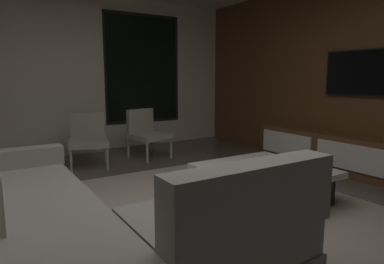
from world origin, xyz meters
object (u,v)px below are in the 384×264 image
Objects in this scene: sectional_couch at (76,226)px; mounted_tv at (362,73)px; coffee_table at (263,183)px; book_stack_on_coffee_table at (265,164)px; media_console at (362,158)px; accent_chair_near_window at (146,131)px; accent_chair_by_curtain at (88,137)px.

mounted_tv is (3.86, 0.40, 1.06)m from sectional_couch.
mounted_tv reaches higher than coffee_table.
media_console is at bearing -0.91° from book_stack_on_coffee_table.
accent_chair_near_window is at bearing 94.12° from book_stack_on_coffee_table.
accent_chair_near_window is at bearing 56.91° from sectional_couch.
sectional_couch is 3.29m from accent_chair_near_window.
media_console is 1.13m from mounted_tv.
mounted_tv reaches higher than media_console.
coffee_table is at bearing -175.27° from mounted_tv.
sectional_couch reaches higher than accent_chair_by_curtain.
mounted_tv is (3.02, -2.28, 0.92)m from accent_chair_by_curtain.
accent_chair_by_curtain is 0.74× the size of mounted_tv.
mounted_tv is (2.06, -2.35, 0.92)m from accent_chair_near_window.
mounted_tv is at bearing 47.63° from media_console.
mounted_tv is at bearing -37.11° from accent_chair_by_curtain.
coffee_table is 4.43× the size of book_stack_on_coffee_table.
accent_chair_near_window is 0.74× the size of mounted_tv.
accent_chair_by_curtain reaches higher than book_stack_on_coffee_table.
media_console is at bearing -41.17° from accent_chair_by_curtain.
accent_chair_near_window is 3.26m from mounted_tv.
mounted_tv is at bearing 5.20° from book_stack_on_coffee_table.
book_stack_on_coffee_table is (1.98, 0.23, 0.11)m from sectional_couch.
accent_chair_by_curtain is at bearing 72.68° from sectional_couch.
sectional_couch is 2.16× the size of coffee_table.
sectional_couch is 3.68m from media_console.
coffee_table is at bearing 109.17° from book_stack_on_coffee_table.
coffee_table is 0.21m from book_stack_on_coffee_table.
accent_chair_near_window reaches higher than media_console.
mounted_tv is at bearing 4.73° from coffee_table.
mounted_tv is (0.18, 0.20, 1.10)m from media_console.
book_stack_on_coffee_table is at bearing 179.09° from media_console.
accent_chair_by_curtain is at bearing 114.90° from coffee_table.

